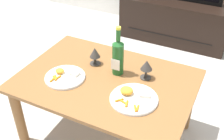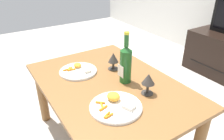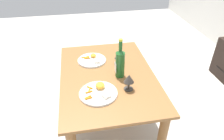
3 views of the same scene
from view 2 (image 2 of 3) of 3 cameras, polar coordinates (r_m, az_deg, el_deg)
ground_plane at (r=1.75m, az=-0.63°, el=-17.99°), size 6.40×6.40×0.00m
dining_table at (r=1.47m, az=-0.72°, el=-6.36°), size 1.14×0.80×0.51m
wine_bottle at (r=1.38m, az=3.62°, el=1.86°), size 0.08×0.08×0.34m
goblet_left at (r=1.56m, az=0.34°, el=3.01°), size 0.08×0.08×0.13m
goblet_right at (r=1.29m, az=9.54°, el=-2.67°), size 0.08×0.08×0.14m
dinner_plate_left at (r=1.57m, az=-8.86°, el=-0.16°), size 0.27×0.27×0.04m
dinner_plate_right at (r=1.20m, az=0.98°, el=-9.31°), size 0.29×0.29×0.06m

